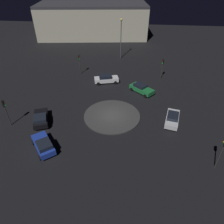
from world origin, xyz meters
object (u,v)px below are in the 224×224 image
object	(u,v)px
traffic_light_northeast	(223,148)
car_silver	(172,118)
car_blue	(43,145)
traffic_light_south	(5,108)
car_black	(41,118)
streetlamp_west	(121,32)
traffic_light_southwest	(79,61)
traffic_light_northwest	(162,65)
car_green	(141,89)
store_building	(93,20)
car_white	(106,79)

from	to	relation	value
traffic_light_northeast	car_silver	bearing A→B (deg)	-30.26
car_silver	car_blue	bearing A→B (deg)	-53.53
car_silver	traffic_light_northeast	bearing A→B (deg)	39.53
car_blue	traffic_light_northeast	bearing A→B (deg)	-130.13
car_silver	traffic_light_south	size ratio (longest dim) A/B	1.10
car_silver	car_blue	xyz separation A→B (m)	(7.01, -16.08, 0.05)
car_black	streetlamp_west	bearing A→B (deg)	-40.73
traffic_light_southwest	traffic_light_northwest	distance (m)	16.14
traffic_light_southwest	traffic_light_south	bearing A→B (deg)	-49.20
car_green	car_blue	bearing A→B (deg)	-86.55
traffic_light_south	streetlamp_west	size ratio (longest dim) A/B	0.46
traffic_light_southwest	streetlamp_west	xyz separation A→B (m)	(-9.48, 7.50, 3.20)
car_green	traffic_light_south	size ratio (longest dim) A/B	1.09
traffic_light_south	car_blue	bearing A→B (deg)	-46.54
traffic_light_northwest	store_building	xyz separation A→B (m)	(-27.57, -18.38, 1.80)
car_silver	streetlamp_west	world-z (taller)	streetlamp_west
car_silver	traffic_light_northeast	distance (m)	8.69
traffic_light_northwest	car_green	bearing A→B (deg)	-1.98
car_silver	streetlamp_west	xyz separation A→B (m)	(-23.69, -9.09, 5.26)
car_blue	streetlamp_west	size ratio (longest dim) A/B	0.48
traffic_light_northeast	store_building	world-z (taller)	store_building
car_black	traffic_light_south	size ratio (longest dim) A/B	1.10
traffic_light_southwest	streetlamp_west	distance (m)	12.50
traffic_light_southwest	car_black	bearing A→B (deg)	-36.73
traffic_light_southwest	traffic_light_northeast	bearing A→B (deg)	12.84
car_white	streetlamp_west	bearing A→B (deg)	67.06
car_silver	car_blue	distance (m)	17.54
car_green	traffic_light_south	world-z (taller)	traffic_light_south
car_black	car_white	world-z (taller)	car_white
traffic_light_northeast	traffic_light_southwest	world-z (taller)	traffic_light_northeast
car_green	store_building	world-z (taller)	store_building
traffic_light_northwest	traffic_light_southwest	bearing A→B (deg)	-59.76
traffic_light_south	car_black	bearing A→B (deg)	-0.88
car_black	traffic_light_southwest	bearing A→B (deg)	-27.21
car_silver	store_building	bearing A→B (deg)	-142.60
traffic_light_northeast	car_white	bearing A→B (deg)	-18.57
car_white	streetlamp_west	size ratio (longest dim) A/B	0.53
traffic_light_northeast	traffic_light_northwest	size ratio (longest dim) A/B	1.06
store_building	car_green	bearing A→B (deg)	106.48
traffic_light_northwest	streetlamp_west	size ratio (longest dim) A/B	0.44
car_green	traffic_light_northwest	size ratio (longest dim) A/B	1.12
car_white	store_building	xyz separation A→B (m)	(-30.35, -7.97, 3.83)
car_blue	streetlamp_west	bearing A→B (deg)	-51.53
car_green	traffic_light_southwest	world-z (taller)	traffic_light_southwest
car_black	traffic_light_south	world-z (taller)	traffic_light_south
car_silver	car_white	bearing A→B (deg)	-122.48
traffic_light_south	car_white	bearing A→B (deg)	35.92
traffic_light_northeast	traffic_light_northwest	distance (m)	21.73
car_white	car_black	bearing A→B (deg)	-135.03
car_green	car_blue	distance (m)	19.18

